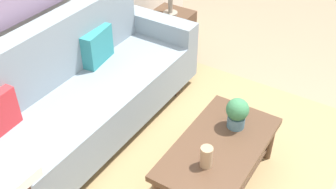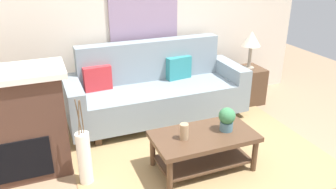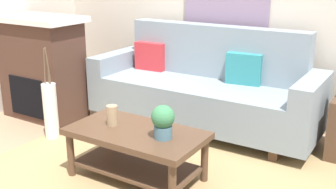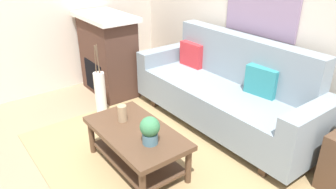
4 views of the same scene
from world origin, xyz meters
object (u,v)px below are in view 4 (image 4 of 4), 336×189
(throw_pillow_crimson, at_px, (192,55))
(floor_vase, at_px, (100,94))
(potted_plant_tabletop, at_px, (150,130))
(fireplace, at_px, (108,54))
(couch, at_px, (226,93))
(tabletop_vase, at_px, (122,113))
(throw_pillow_teal, at_px, (262,81))
(coffee_table, at_px, (136,140))

(throw_pillow_crimson, distance_m, floor_vase, 1.33)
(potted_plant_tabletop, bearing_deg, fireplace, 162.08)
(couch, height_order, tabletop_vase, couch)
(couch, bearing_deg, potted_plant_tabletop, -76.22)
(floor_vase, bearing_deg, throw_pillow_teal, 37.89)
(tabletop_vase, bearing_deg, fireplace, 157.01)
(floor_vase, bearing_deg, couch, 42.89)
(throw_pillow_crimson, height_order, coffee_table, throw_pillow_crimson)
(couch, height_order, floor_vase, couch)
(throw_pillow_crimson, bearing_deg, fireplace, -140.86)
(throw_pillow_teal, distance_m, fireplace, 2.25)
(throw_pillow_crimson, bearing_deg, floor_vase, -108.09)
(tabletop_vase, bearing_deg, couch, 82.48)
(fireplace, bearing_deg, couch, 20.74)
(floor_vase, bearing_deg, potted_plant_tabletop, -8.97)
(couch, xyz_separation_m, floor_vase, (-1.16, -1.08, -0.14))
(potted_plant_tabletop, relative_size, floor_vase, 0.45)
(coffee_table, height_order, potted_plant_tabletop, potted_plant_tabletop)
(couch, height_order, coffee_table, couch)
(tabletop_vase, xyz_separation_m, potted_plant_tabletop, (0.50, -0.00, 0.06))
(throw_pillow_teal, xyz_separation_m, floor_vase, (-1.55, -1.21, -0.39))
(potted_plant_tabletop, xyz_separation_m, floor_vase, (-1.49, 0.23, -0.28))
(throw_pillow_teal, bearing_deg, couch, -162.11)
(tabletop_vase, distance_m, floor_vase, 1.04)
(coffee_table, height_order, fireplace, fireplace)
(throw_pillow_teal, relative_size, fireplace, 0.31)
(throw_pillow_teal, bearing_deg, throw_pillow_crimson, 180.00)
(couch, xyz_separation_m, tabletop_vase, (-0.17, -1.31, 0.08))
(couch, xyz_separation_m, throw_pillow_teal, (0.39, 0.12, 0.25))
(coffee_table, height_order, tabletop_vase, tabletop_vase)
(throw_pillow_crimson, relative_size, coffee_table, 0.33)
(floor_vase, bearing_deg, tabletop_vase, -13.11)
(potted_plant_tabletop, distance_m, fireplace, 2.15)
(tabletop_vase, bearing_deg, floor_vase, 166.89)
(throw_pillow_crimson, xyz_separation_m, throw_pillow_teal, (1.16, 0.00, 0.00))
(throw_pillow_crimson, height_order, tabletop_vase, throw_pillow_crimson)
(floor_vase, bearing_deg, fireplace, 142.71)
(throw_pillow_crimson, xyz_separation_m, tabletop_vase, (0.60, -1.44, -0.17))
(throw_pillow_teal, xyz_separation_m, coffee_table, (-0.32, -1.43, -0.37))
(coffee_table, xyz_separation_m, floor_vase, (-1.23, 0.22, -0.03))
(couch, relative_size, coffee_table, 2.21)
(tabletop_vase, height_order, potted_plant_tabletop, potted_plant_tabletop)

